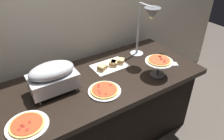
{
  "coord_description": "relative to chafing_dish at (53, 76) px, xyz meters",
  "views": [
    {
      "loc": [
        -0.77,
        -1.39,
        1.88
      ],
      "look_at": [
        0.12,
        0.0,
        0.81
      ],
      "focal_mm": 34.55,
      "sensor_mm": 36.0,
      "label": 1
    }
  ],
  "objects": [
    {
      "name": "pizza_plate_center",
      "position": [
        -0.3,
        -0.27,
        -0.14
      ],
      "size": [
        0.29,
        0.29,
        0.03
      ],
      "color": "white",
      "rests_on": "buffet_table"
    },
    {
      "name": "sandwich_platter",
      "position": [
        0.59,
        0.07,
        -0.13
      ],
      "size": [
        0.34,
        0.23,
        0.06
      ],
      "color": "white",
      "rests_on": "buffet_table"
    },
    {
      "name": "back_wall",
      "position": [
        0.41,
        0.45,
        0.29
      ],
      "size": [
        4.4,
        0.04,
        2.4
      ],
      "primitive_type": "cube",
      "color": "beige",
      "rests_on": "ground_plane"
    },
    {
      "name": "ground_plane",
      "position": [
        0.41,
        -0.05,
        -0.91
      ],
      "size": [
        8.0,
        8.0,
        0.0
      ],
      "primitive_type": "plane",
      "color": "#4C443D"
    },
    {
      "name": "sauce_cup_near",
      "position": [
        1.13,
        -0.07,
        -0.13
      ],
      "size": [
        0.07,
        0.07,
        0.04
      ],
      "color": "black",
      "rests_on": "buffet_table"
    },
    {
      "name": "heat_lamp",
      "position": [
        0.97,
        0.0,
        0.29
      ],
      "size": [
        0.15,
        0.32,
        0.56
      ],
      "color": "#B7BABF",
      "rests_on": "buffet_table"
    },
    {
      "name": "pizza_plate_raised_stand",
      "position": [
        0.88,
        -0.28,
        -0.02
      ],
      "size": [
        0.25,
        0.25,
        0.17
      ],
      "color": "#595B60",
      "rests_on": "buffet_table"
    },
    {
      "name": "buffet_table",
      "position": [
        0.41,
        -0.05,
        -0.52
      ],
      "size": [
        1.9,
        0.84,
        0.76
      ],
      "color": "black",
      "rests_on": "ground_plane"
    },
    {
      "name": "chafing_dish",
      "position": [
        0.0,
        0.0,
        0.0
      ],
      "size": [
        0.38,
        0.23,
        0.26
      ],
      "color": "#B7BABF",
      "rests_on": "buffet_table"
    },
    {
      "name": "pizza_plate_front",
      "position": [
        0.34,
        -0.23,
        -0.14
      ],
      "size": [
        0.27,
        0.27,
        0.03
      ],
      "color": "white",
      "rests_on": "buffet_table"
    },
    {
      "name": "serving_spatula",
      "position": [
        1.18,
        -0.19,
        -0.15
      ],
      "size": [
        0.1,
        0.17,
        0.01
      ],
      "color": "#B7BABF",
      "rests_on": "buffet_table"
    }
  ]
}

